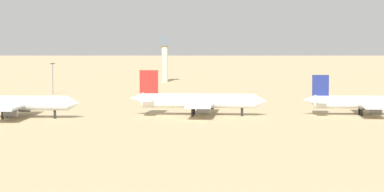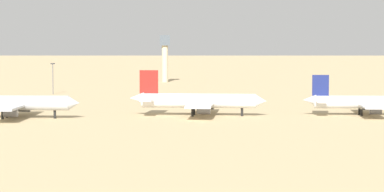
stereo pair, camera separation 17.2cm
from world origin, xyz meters
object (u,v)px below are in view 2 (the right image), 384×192
(parked_jet_navy_5, at_px, (364,102))
(parked_jet_teal_3, at_px, (9,103))
(control_tower, at_px, (165,54))
(parked_jet_red_4, at_px, (197,101))
(light_pole_west, at_px, (53,76))

(parked_jet_navy_5, bearing_deg, parked_jet_teal_3, -172.33)
(parked_jet_teal_3, height_order, control_tower, control_tower)
(parked_jet_red_4, height_order, light_pole_west, parked_jet_red_4)
(parked_jet_red_4, bearing_deg, parked_jet_navy_5, 5.78)
(parked_jet_teal_3, relative_size, light_pole_west, 3.24)
(parked_jet_navy_5, bearing_deg, light_pole_west, 142.85)
(parked_jet_red_4, bearing_deg, control_tower, 99.96)
(parked_jet_navy_5, height_order, light_pole_west, light_pole_west)
(parked_jet_teal_3, bearing_deg, parked_jet_red_4, 10.30)
(parked_jet_navy_5, xyz_separation_m, control_tower, (-60.04, 184.53, 10.70))
(parked_jet_navy_5, relative_size, light_pole_west, 2.90)
(parked_jet_teal_3, xyz_separation_m, parked_jet_red_4, (55.89, 6.23, -0.00))
(parked_jet_teal_3, relative_size, parked_jet_navy_5, 1.12)
(parked_jet_red_4, height_order, control_tower, control_tower)
(parked_jet_teal_3, height_order, parked_jet_navy_5, parked_jet_teal_3)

